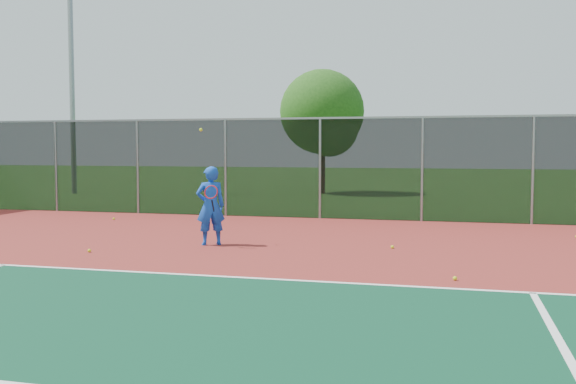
{
  "coord_description": "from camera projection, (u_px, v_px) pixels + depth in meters",
  "views": [
    {
      "loc": [
        0.82,
        -6.83,
        2.15
      ],
      "look_at": [
        -2.2,
        5.0,
        1.3
      ],
      "focal_mm": 40.0,
      "sensor_mm": 36.0,
      "label": 1
    }
  ],
  "objects": [
    {
      "name": "ground",
      "position": [
        370.0,
        346.0,
        6.95
      ],
      "size": [
        120.0,
        120.0,
        0.0
      ],
      "primitive_type": "plane",
      "color": "#255618",
      "rests_on": "ground"
    },
    {
      "name": "court_apron",
      "position": [
        388.0,
        302.0,
        8.88
      ],
      "size": [
        30.0,
        20.0,
        0.02
      ],
      "primitive_type": "cube",
      "color": "maroon",
      "rests_on": "ground"
    },
    {
      "name": "fence_back",
      "position": [
        422.0,
        168.0,
        18.44
      ],
      "size": [
        30.0,
        0.06,
        3.03
      ],
      "color": "black",
      "rests_on": "court_apron"
    },
    {
      "name": "tennis_player",
      "position": [
        211.0,
        206.0,
        13.97
      ],
      "size": [
        0.75,
        0.75,
        2.55
      ],
      "color": "blue",
      "rests_on": "court_apron"
    },
    {
      "name": "practice_ball_0",
      "position": [
        392.0,
        247.0,
        13.5
      ],
      "size": [
        0.07,
        0.07,
        0.07
      ],
      "primitive_type": "sphere",
      "color": "#CDE71A",
      "rests_on": "court_apron"
    },
    {
      "name": "practice_ball_2",
      "position": [
        114.0,
        219.0,
        18.83
      ],
      "size": [
        0.07,
        0.07,
        0.07
      ],
      "primitive_type": "sphere",
      "color": "#CDE71A",
      "rests_on": "court_apron"
    },
    {
      "name": "practice_ball_4",
      "position": [
        89.0,
        251.0,
        13.02
      ],
      "size": [
        0.07,
        0.07,
        0.07
      ],
      "primitive_type": "sphere",
      "color": "#CDE71A",
      "rests_on": "court_apron"
    },
    {
      "name": "practice_ball_6",
      "position": [
        455.0,
        278.0,
        10.27
      ],
      "size": [
        0.07,
        0.07,
        0.07
      ],
      "primitive_type": "sphere",
      "color": "#CDE71A",
      "rests_on": "court_apron"
    },
    {
      "name": "floodlight_nw",
      "position": [
        71.0,
        44.0,
        29.46
      ],
      "size": [
        0.9,
        0.4,
        12.19
      ],
      "color": "gray",
      "rests_on": "ground"
    },
    {
      "name": "tree_back_left",
      "position": [
        324.0,
        116.0,
        29.63
      ],
      "size": [
        3.92,
        3.92,
        5.76
      ],
      "color": "#342013",
      "rests_on": "ground"
    }
  ]
}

